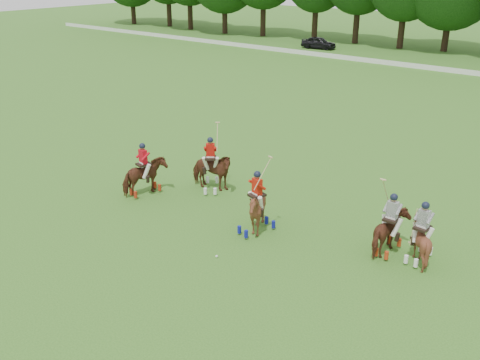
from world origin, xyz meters
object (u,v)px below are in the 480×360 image
Objects in this scene: polo_red_a at (144,176)px; car_left at (319,43)px; polo_stripe_b at (420,241)px; polo_ball at (217,256)px; polo_red_b at (211,171)px; polo_red_c at (257,211)px; polo_stripe_a at (390,232)px.

car_left is at bearing 110.76° from polo_red_a.
car_left is 45.75m from polo_stripe_b.
polo_stripe_b is 6.82m from polo_ball.
polo_red_b is 1.00× the size of polo_red_c.
polo_stripe_a is at bearing -1.82° from polo_red_b.
polo_stripe_b is at bearing 17.91° from polo_red_c.
polo_stripe_b is 24.17× the size of polo_ball.
polo_red_a is at bearing -132.14° from polo_red_b.
polo_red_c is 5.74m from polo_stripe_b.
polo_red_b is 1.07× the size of polo_stripe_a.
car_left is 42.20m from polo_red_a.
polo_red_c reaches higher than polo_red_a.
polo_red_a is 10.42m from polo_stripe_a.
polo_red_c is 4.73m from polo_stripe_a.
polo_stripe_a is at bearing 20.12° from polo_red_c.
car_left is 1.31× the size of polo_red_b.
polo_stripe_b is at bearing 7.71° from polo_stripe_a.
polo_red_c is at bearing -162.09° from polo_stripe_b.
polo_stripe_b is at bearing -151.42° from car_left.
polo_ball is at bearing -159.81° from car_left.
polo_red_b reaches higher than polo_stripe_b.
polo_stripe_b is (1.02, 0.14, -0.03)m from polo_stripe_a.
polo_red_a is 6.26m from polo_ball.
polo_red_b is at bearing 47.86° from polo_red_a.
car_left is 1.79× the size of polo_stripe_b.
polo_stripe_b reaches higher than car_left.
polo_stripe_b is (26.24, -37.48, 0.10)m from car_left.
polo_red_c is at bearing -158.52° from car_left.
polo_red_a is (14.96, -39.46, 0.17)m from car_left.
polo_red_c is (5.82, 0.22, 0.06)m from polo_red_a.
car_left is at bearing 116.61° from polo_ball.
polo_red_a reaches higher than car_left.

